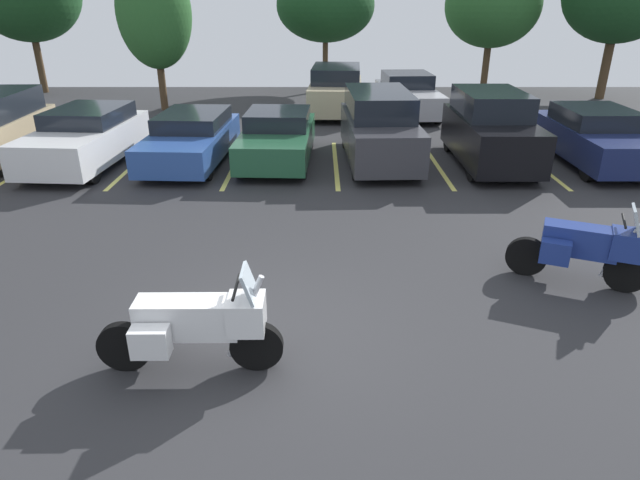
% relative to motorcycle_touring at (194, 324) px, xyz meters
% --- Properties ---
extents(ground, '(44.00, 44.00, 0.10)m').
position_rel_motorcycle_touring_xyz_m(ground, '(0.80, 0.73, -0.71)').
color(ground, '#2D2D30').
extents(motorcycle_touring, '(2.28, 0.91, 1.40)m').
position_rel_motorcycle_touring_xyz_m(motorcycle_touring, '(0.00, 0.00, 0.00)').
color(motorcycle_touring, black).
rests_on(motorcycle_touring, ground).
extents(motorcycle_second, '(2.01, 1.18, 1.40)m').
position_rel_motorcycle_touring_xyz_m(motorcycle_second, '(5.67, 2.22, -0.00)').
color(motorcycle_second, black).
rests_on(motorcycle_second, ground).
extents(parking_stripes, '(22.31, 4.63, 0.01)m').
position_rel_motorcycle_touring_xyz_m(parking_stripes, '(-0.84, 9.06, -0.65)').
color(parking_stripes, '#EAE066').
rests_on(parking_stripes, ground).
extents(car_white, '(2.22, 4.68, 1.48)m').
position_rel_motorcycle_touring_xyz_m(car_white, '(-4.83, 9.04, 0.08)').
color(car_white, white).
rests_on(car_white, ground).
extents(car_blue, '(2.08, 4.71, 1.31)m').
position_rel_motorcycle_touring_xyz_m(car_blue, '(-2.04, 9.31, -0.00)').
color(car_blue, '#2D519E').
rests_on(car_blue, ground).
extents(car_green, '(2.01, 4.44, 1.36)m').
position_rel_motorcycle_touring_xyz_m(car_green, '(0.34, 9.35, 0.01)').
color(car_green, '#235638').
rests_on(car_green, ground).
extents(car_charcoal, '(1.94, 4.67, 1.89)m').
position_rel_motorcycle_touring_xyz_m(car_charcoal, '(3.12, 9.33, 0.28)').
color(car_charcoal, '#38383D').
rests_on(car_charcoal, ground).
extents(car_black, '(1.76, 4.25, 1.94)m').
position_rel_motorcycle_touring_xyz_m(car_black, '(6.08, 9.01, 0.29)').
color(car_black, black).
rests_on(car_black, ground).
extents(car_navy, '(1.91, 4.70, 1.46)m').
position_rel_motorcycle_touring_xyz_m(car_navy, '(9.04, 9.22, 0.06)').
color(car_navy, navy).
rests_on(car_navy, ground).
extents(car_far_champagne, '(2.18, 4.39, 1.78)m').
position_rel_motorcycle_touring_xyz_m(car_far_champagne, '(2.12, 15.96, 0.24)').
color(car_far_champagne, '#C1B289').
rests_on(car_far_champagne, ground).
extents(car_far_silver, '(2.13, 4.83, 1.52)m').
position_rel_motorcycle_touring_xyz_m(car_far_silver, '(4.88, 15.89, 0.07)').
color(car_far_silver, '#B7B7BC').
rests_on(car_far_silver, ground).
extents(tree_far_left, '(2.80, 2.80, 5.71)m').
position_rel_motorcycle_touring_xyz_m(tree_far_left, '(-4.77, 16.80, 2.98)').
color(tree_far_left, '#4C3823').
rests_on(tree_far_left, ground).
extents(tree_left, '(4.20, 4.20, 5.67)m').
position_rel_motorcycle_touring_xyz_m(tree_left, '(9.19, 20.88, 3.18)').
color(tree_left, '#4C3823').
rests_on(tree_left, ground).
extents(tree_center, '(4.48, 4.48, 5.38)m').
position_rel_motorcycle_touring_xyz_m(tree_center, '(1.76, 21.60, 3.13)').
color(tree_center, '#4C3823').
rests_on(tree_center, ground).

